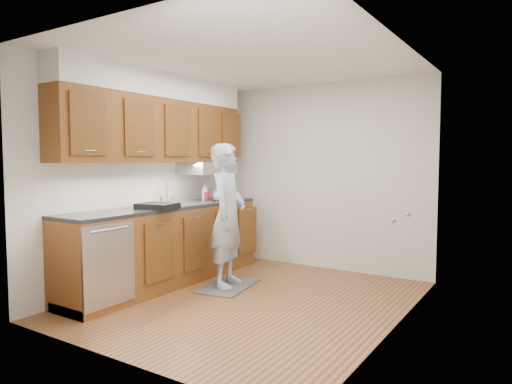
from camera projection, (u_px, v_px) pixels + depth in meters
floor at (252, 300)px, 4.82m from camera, size 3.50×3.50×0.00m
ceiling at (251, 60)px, 4.65m from camera, size 3.50×3.50×0.00m
wall_left at (149, 179)px, 5.55m from camera, size 0.02×3.50×2.50m
wall_right at (397, 187)px, 3.93m from camera, size 0.02×3.50×2.50m
wall_back at (322, 177)px, 6.20m from camera, size 3.00×0.02×2.50m
counter at (167, 243)px, 5.44m from camera, size 0.64×2.80×1.30m
upper_cabinets at (160, 121)px, 5.44m from camera, size 0.47×2.80×1.21m
closet_door at (404, 209)px, 4.20m from camera, size 0.02×1.22×2.05m
floor_mat at (228, 286)px, 5.34m from camera, size 0.63×0.91×0.02m
person at (228, 206)px, 5.27m from camera, size 0.61×0.76×1.87m
soap_bottle_a at (205, 192)px, 6.03m from camera, size 0.12×0.12×0.24m
soap_bottle_b at (217, 193)px, 6.14m from camera, size 0.11×0.12×0.19m
soap_bottle_c at (218, 194)px, 6.07m from camera, size 0.19×0.19×0.17m
soda_can at (207, 197)px, 5.99m from camera, size 0.09×0.09×0.12m
dish_rack at (157, 206)px, 5.05m from camera, size 0.45×0.40×0.06m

